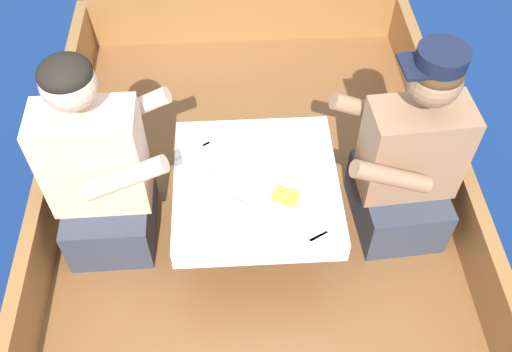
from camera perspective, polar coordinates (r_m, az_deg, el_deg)
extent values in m
plane|color=navy|center=(2.85, 0.04, -8.99)|extent=(60.00, 60.00, 0.00)
cube|color=brown|center=(2.74, 0.04, -7.65)|extent=(1.93, 3.01, 0.26)
cube|color=#936033|center=(2.66, -20.58, -5.08)|extent=(0.06, 3.01, 0.29)
cube|color=#936033|center=(2.71, 20.17, -3.28)|extent=(0.06, 3.01, 0.29)
cube|color=#936033|center=(3.55, -1.33, 15.73)|extent=(1.81, 0.06, 0.33)
cylinder|color=#B2B2B7|center=(2.50, 0.00, -3.26)|extent=(0.07, 0.07, 0.37)
cube|color=brown|center=(2.35, 0.00, -0.51)|extent=(0.65, 0.66, 0.02)
cube|color=white|center=(2.34, 0.00, -0.34)|extent=(0.68, 0.69, 0.00)
cube|color=white|center=(2.19, 0.50, -8.19)|extent=(0.68, 0.00, 0.10)
cube|color=white|center=(2.61, -0.42, 4.82)|extent=(0.68, 0.00, 0.10)
cube|color=#333847|center=(2.63, -14.20, -3.61)|extent=(0.37, 0.45, 0.26)
cube|color=beige|center=(2.35, -15.94, 1.69)|extent=(0.40, 0.23, 0.49)
sphere|color=beige|center=(2.08, -18.29, 8.78)|extent=(0.20, 0.20, 0.20)
ellipsoid|color=black|center=(2.05, -18.60, 9.70)|extent=(0.19, 0.19, 0.11)
cylinder|color=beige|center=(2.38, -12.32, 6.54)|extent=(0.34, 0.07, 0.21)
cylinder|color=beige|center=(2.14, -12.96, -0.21)|extent=(0.34, 0.07, 0.21)
cube|color=#333847|center=(2.67, 13.86, -2.40)|extent=(0.39, 0.46, 0.26)
cube|color=#936B4C|center=(2.41, 15.42, 2.58)|extent=(0.41, 0.25, 0.44)
sphere|color=#936B4C|center=(2.16, 17.48, 9.12)|extent=(0.20, 0.20, 0.20)
ellipsoid|color=#472D19|center=(2.13, 17.76, 10.02)|extent=(0.19, 0.19, 0.11)
cylinder|color=#936B4C|center=(2.20, 13.40, -0.06)|extent=(0.34, 0.09, 0.21)
cylinder|color=#936B4C|center=(2.43, 11.12, 6.50)|extent=(0.34, 0.09, 0.21)
cylinder|color=black|center=(2.09, 18.16, 11.25)|extent=(0.18, 0.18, 0.06)
cube|color=black|center=(2.08, 15.64, 10.55)|extent=(0.11, 0.15, 0.01)
cylinder|color=silver|center=(2.26, 2.93, -2.75)|extent=(0.22, 0.22, 0.01)
cylinder|color=silver|center=(2.35, -0.50, 0.33)|extent=(0.16, 0.16, 0.01)
cube|color=#E0BC7F|center=(2.24, 2.96, -2.41)|extent=(0.14, 0.12, 0.04)
cube|color=gold|center=(2.22, 2.98, -2.04)|extent=(0.11, 0.10, 0.01)
cylinder|color=silver|center=(2.46, -3.11, 3.80)|extent=(0.14, 0.14, 0.04)
cylinder|color=beige|center=(2.46, -3.12, 3.96)|extent=(0.11, 0.11, 0.02)
cylinder|color=silver|center=(2.20, -2.46, -4.10)|extent=(0.14, 0.14, 0.04)
cylinder|color=beige|center=(2.20, -2.47, -3.95)|extent=(0.11, 0.11, 0.02)
cylinder|color=silver|center=(2.28, -5.32, -1.59)|extent=(0.15, 0.15, 0.04)
cylinder|color=beige|center=(2.28, -5.34, -1.44)|extent=(0.12, 0.12, 0.02)
cylinder|color=silver|center=(2.45, 2.69, 3.69)|extent=(0.07, 0.07, 0.05)
torus|color=silver|center=(2.45, 3.77, 3.77)|extent=(0.04, 0.01, 0.04)
cylinder|color=#3D2314|center=(2.44, 2.70, 3.94)|extent=(0.06, 0.06, 0.01)
cylinder|color=silver|center=(2.35, 4.50, 1.05)|extent=(0.06, 0.06, 0.07)
torus|color=silver|center=(2.35, 5.53, 1.15)|extent=(0.04, 0.01, 0.04)
cylinder|color=#3D2314|center=(2.33, 4.53, 1.37)|extent=(0.05, 0.05, 0.01)
cube|color=silver|center=(2.20, 7.21, -5.49)|extent=(0.16, 0.09, 0.00)
ellipsoid|color=silver|center=(2.23, 8.67, -4.65)|extent=(0.04, 0.02, 0.01)
cube|color=silver|center=(2.18, 6.01, -6.20)|extent=(0.16, 0.09, 0.00)
ellipsoid|color=silver|center=(2.20, 7.53, -5.39)|extent=(0.04, 0.02, 0.01)
cube|color=silver|center=(2.45, -6.37, 2.50)|extent=(0.15, 0.10, 0.00)
cube|color=silver|center=(2.47, -4.98, 3.19)|extent=(0.04, 0.04, 0.00)
cube|color=silver|center=(2.50, 0.25, 4.28)|extent=(0.12, 0.14, 0.00)
ellipsoid|color=silver|center=(2.54, -0.83, 5.16)|extent=(0.04, 0.02, 0.01)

